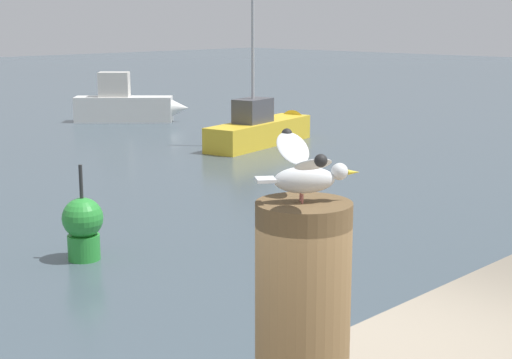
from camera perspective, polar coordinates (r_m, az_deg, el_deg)
name	(u,v)px	position (r m, az deg, el deg)	size (l,w,h in m)	color
mooring_post	(303,308)	(3.03, 3.42, -9.29)	(0.36, 0.36, 0.83)	brown
seagull	(305,170)	(2.88, 3.62, 0.72)	(0.48, 0.57, 0.23)	#C66A60
boat_yellow	(266,128)	(20.63, 0.75, 3.77)	(4.46, 1.70, 4.23)	yellow
boat_white	(129,105)	(25.34, -9.24, 5.37)	(3.05, 3.04, 1.58)	silver
channel_buoy	(83,226)	(10.94, -12.48, -3.32)	(0.56, 0.56, 1.33)	green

